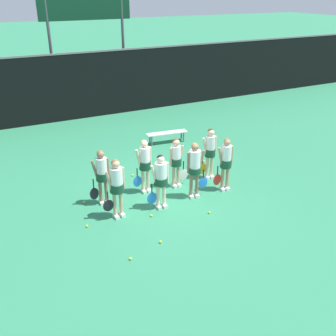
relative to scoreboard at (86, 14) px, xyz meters
The scene contains 20 objects.
ground_plane 11.21m from the scoreboard, 94.32° to the right, with size 140.00×140.00×0.00m, color #2D7F56.
fence_windscreen 3.44m from the scoreboard, 121.04° to the right, with size 60.00×0.08×3.16m.
scoreboard is the anchor object (origin of this frame).
bench_courtside 7.59m from the scoreboard, 78.60° to the right, with size 1.72×0.56×0.45m.
player_0 11.51m from the scoreboard, 103.62° to the right, with size 0.68×0.40×1.75m.
player_1 11.40m from the scoreboard, 96.84° to the right, with size 0.69×0.40×1.66m.
player_2 11.19m from the scoreboard, 90.52° to the right, with size 0.68×0.39×1.77m.
player_3 11.28m from the scoreboard, 84.64° to the right, with size 0.64×0.35×1.73m.
player_4 10.72m from the scoreboard, 105.49° to the right, with size 0.64×0.36×1.70m.
player_5 10.37m from the scoreboard, 97.65° to the right, with size 0.64×0.36×1.73m.
player_6 10.41m from the scoreboard, 91.50° to the right, with size 0.65×0.35×1.64m.
player_7 10.39m from the scoreboard, 83.96° to the right, with size 0.64×0.35×1.74m.
tennis_ball_0 11.01m from the scoreboard, 108.81° to the right, with size 0.07×0.07×0.07m, color #CCE033.
tennis_ball_1 13.30m from the scoreboard, 99.56° to the right, with size 0.07×0.07×0.07m, color #CCE033.
tennis_ball_2 12.12m from the scoreboard, 99.01° to the right, with size 0.07×0.07×0.07m, color #CCE033.
tennis_ball_3 12.55m from the scoreboard, 91.01° to the right, with size 0.07×0.07×0.07m, color #CCE033.
tennis_ball_4 13.73m from the scoreboard, 103.41° to the right, with size 0.07×0.07×0.07m, color #CCE033.
tennis_ball_5 9.82m from the scoreboard, 79.71° to the right, with size 0.07×0.07×0.07m, color #CCE033.
tennis_ball_6 9.68m from the scoreboard, 98.33° to the right, with size 0.07×0.07×0.07m, color #CCE033.
tennis_ball_7 12.22m from the scoreboard, 108.13° to the right, with size 0.07×0.07×0.07m, color #CCE033.
Camera 1 is at (-4.86, -9.52, 5.90)m, focal length 42.00 mm.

